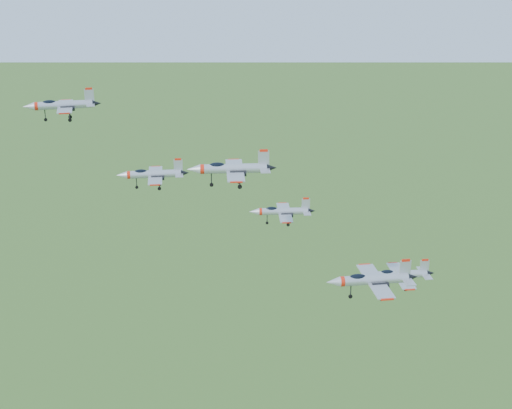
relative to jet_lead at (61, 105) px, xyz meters
name	(u,v)px	position (x,y,z in m)	size (l,w,h in m)	color
jet_lead	(61,105)	(0.00, 0.00, 0.00)	(11.75, 9.74, 3.14)	#9EA2AA
jet_left_high	(152,174)	(11.23, -13.32, -8.13)	(10.51, 8.83, 2.82)	#9EA2AA
jet_right_high	(231,168)	(19.51, -26.21, -4.24)	(11.69, 9.89, 3.16)	#9EA2AA
jet_left_low	(281,211)	(35.40, -1.96, -20.81)	(11.52, 9.77, 3.12)	#9EA2AA
jet_right_low	(371,279)	(40.19, -27.53, -22.77)	(13.83, 11.59, 3.71)	#9EA2AA
jet_trail	(398,274)	(53.69, -11.72, -31.24)	(12.87, 10.85, 3.46)	#9EA2AA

